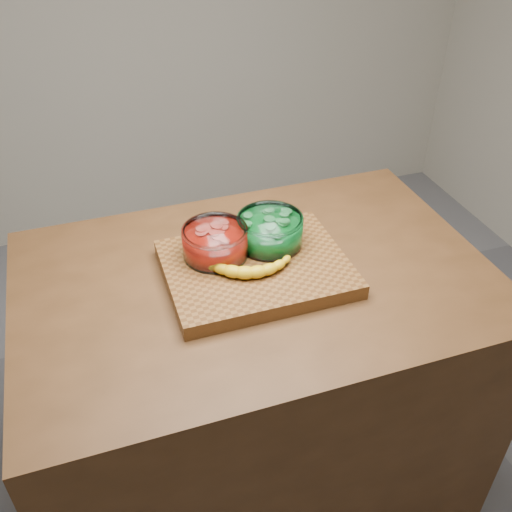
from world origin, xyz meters
name	(u,v)px	position (x,y,z in m)	size (l,w,h in m)	color
ground	(256,477)	(0.00, 0.00, 0.00)	(3.50, 3.50, 0.00)	slate
counter	(256,392)	(0.00, 0.00, 0.45)	(1.20, 0.80, 0.90)	#4A2D16
cutting_board	(256,269)	(0.00, 0.00, 0.92)	(0.45, 0.35, 0.04)	brown
bowl_red	(215,243)	(-0.09, 0.06, 0.98)	(0.17, 0.17, 0.08)	white
bowl_green	(270,231)	(0.06, 0.07, 0.98)	(0.17, 0.17, 0.08)	white
banana	(247,261)	(-0.03, -0.01, 0.96)	(0.24, 0.15, 0.04)	gold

